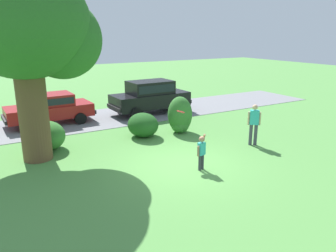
{
  "coord_description": "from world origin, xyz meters",
  "views": [
    {
      "loc": [
        -5.91,
        -9.17,
        4.53
      ],
      "look_at": [
        0.15,
        1.24,
        1.1
      ],
      "focal_mm": 34.77,
      "sensor_mm": 36.0,
      "label": 1
    }
  ],
  "objects_px": {
    "oak_tree_large": "(28,31)",
    "parked_suv": "(150,95)",
    "parked_sedan": "(51,108)",
    "adult_onlooker": "(254,122)",
    "child_thrower": "(201,150)",
    "frisbee": "(181,112)"
  },
  "relations": [
    {
      "from": "parked_sedan",
      "to": "parked_suv",
      "type": "bearing_deg",
      "value": -6.17
    },
    {
      "from": "child_thrower",
      "to": "adult_onlooker",
      "type": "height_order",
      "value": "adult_onlooker"
    },
    {
      "from": "parked_suv",
      "to": "child_thrower",
      "type": "xyz_separation_m",
      "value": [
        -2.27,
        -8.21,
        -0.36
      ]
    },
    {
      "from": "parked_sedan",
      "to": "frisbee",
      "type": "height_order",
      "value": "frisbee"
    },
    {
      "from": "parked_sedan",
      "to": "adult_onlooker",
      "type": "distance_m",
      "value": 10.19
    },
    {
      "from": "child_thrower",
      "to": "adult_onlooker",
      "type": "bearing_deg",
      "value": 16.73
    },
    {
      "from": "parked_sedan",
      "to": "parked_suv",
      "type": "distance_m",
      "value": 5.49
    },
    {
      "from": "parked_suv",
      "to": "frisbee",
      "type": "bearing_deg",
      "value": -108.9
    },
    {
      "from": "parked_sedan",
      "to": "child_thrower",
      "type": "relative_size",
      "value": 3.47
    },
    {
      "from": "oak_tree_large",
      "to": "adult_onlooker",
      "type": "xyz_separation_m",
      "value": [
        7.94,
        -3.02,
        -3.63
      ]
    },
    {
      "from": "oak_tree_large",
      "to": "parked_sedan",
      "type": "distance_m",
      "value": 6.21
    },
    {
      "from": "oak_tree_large",
      "to": "child_thrower",
      "type": "height_order",
      "value": "oak_tree_large"
    },
    {
      "from": "oak_tree_large",
      "to": "frisbee",
      "type": "height_order",
      "value": "oak_tree_large"
    },
    {
      "from": "parked_suv",
      "to": "adult_onlooker",
      "type": "xyz_separation_m",
      "value": [
        1.14,
        -7.18,
        -0.09
      ]
    },
    {
      "from": "parked_suv",
      "to": "adult_onlooker",
      "type": "height_order",
      "value": "parked_suv"
    },
    {
      "from": "parked_suv",
      "to": "frisbee",
      "type": "xyz_separation_m",
      "value": [
        -2.44,
        -7.13,
        0.78
      ]
    },
    {
      "from": "child_thrower",
      "to": "adult_onlooker",
      "type": "xyz_separation_m",
      "value": [
        3.41,
        1.03,
        0.27
      ]
    },
    {
      "from": "frisbee",
      "to": "adult_onlooker",
      "type": "height_order",
      "value": "frisbee"
    },
    {
      "from": "parked_sedan",
      "to": "adult_onlooker",
      "type": "height_order",
      "value": "adult_onlooker"
    },
    {
      "from": "oak_tree_large",
      "to": "child_thrower",
      "type": "xyz_separation_m",
      "value": [
        4.53,
        -4.04,
        -3.9
      ]
    },
    {
      "from": "parked_sedan",
      "to": "frisbee",
      "type": "distance_m",
      "value": 8.35
    },
    {
      "from": "oak_tree_large",
      "to": "parked_suv",
      "type": "height_order",
      "value": "oak_tree_large"
    }
  ]
}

